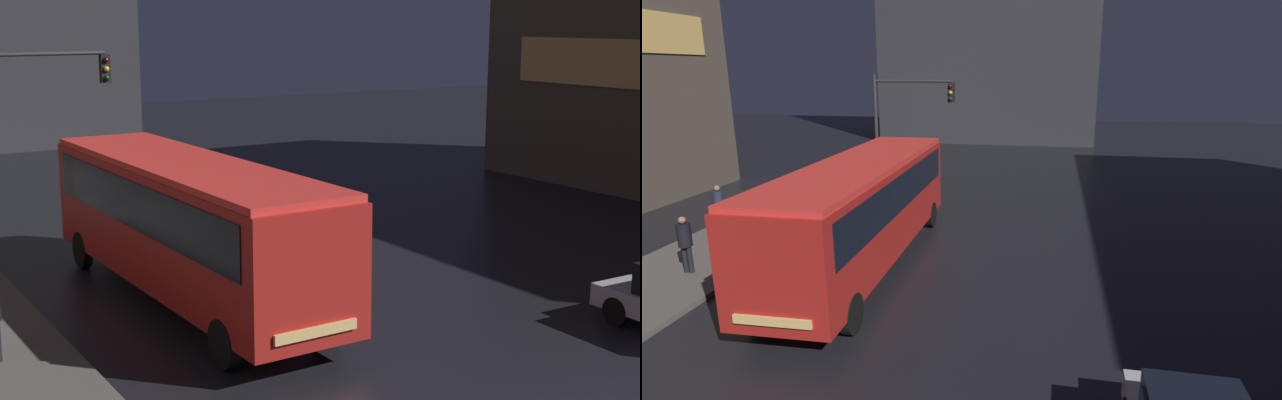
{
  "view_description": "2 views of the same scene",
  "coord_description": "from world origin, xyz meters",
  "views": [
    {
      "loc": [
        -11.78,
        -8.33,
        6.66
      ],
      "look_at": [
        0.06,
        10.66,
        2.08
      ],
      "focal_mm": 50.0,
      "sensor_mm": 36.0,
      "label": 1
    },
    {
      "loc": [
        2.16,
        -3.67,
        6.15
      ],
      "look_at": [
        -1.12,
        14.29,
        1.34
      ],
      "focal_mm": 28.0,
      "sensor_mm": 36.0,
      "label": 2
    }
  ],
  "objects": [
    {
      "name": "sidewalk_left",
      "position": [
        -9.0,
        10.0,
        0.07
      ],
      "size": [
        4.0,
        48.0,
        0.15
      ],
      "color": "#56514C",
      "rests_on": "ground"
    },
    {
      "name": "building_far_backdrop",
      "position": [
        -3.56,
        43.45,
        11.25
      ],
      "size": [
        18.07,
        12.0,
        22.49
      ],
      "color": "#2D2D33",
      "rests_on": "ground"
    },
    {
      "name": "bus_near",
      "position": [
        -3.62,
        10.7,
        2.1
      ],
      "size": [
        2.79,
        11.39,
        3.4
      ],
      "rotation": [
        0.0,
        0.0,
        3.16
      ],
      "color": "#AD1E19",
      "rests_on": "ground"
    },
    {
      "name": "pedestrian_near",
      "position": [
        -8.55,
        8.73,
        1.21
      ],
      "size": [
        0.55,
        0.55,
        1.77
      ],
      "rotation": [
        0.0,
        0.0,
        0.9
      ],
      "color": "black",
      "rests_on": "sidewalk_left"
    },
    {
      "name": "pedestrian_mid",
      "position": [
        -10.12,
        12.5,
        1.2
      ],
      "size": [
        0.5,
        0.5,
        1.79
      ],
      "rotation": [
        0.0,
        0.0,
        0.62
      ],
      "color": "black",
      "rests_on": "sidewalk_left"
    },
    {
      "name": "traffic_light_main",
      "position": [
        -4.84,
        19.3,
        4.06
      ],
      "size": [
        3.92,
        0.35,
        5.89
      ],
      "color": "#2D2D2D",
      "rests_on": "ground"
    }
  ]
}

